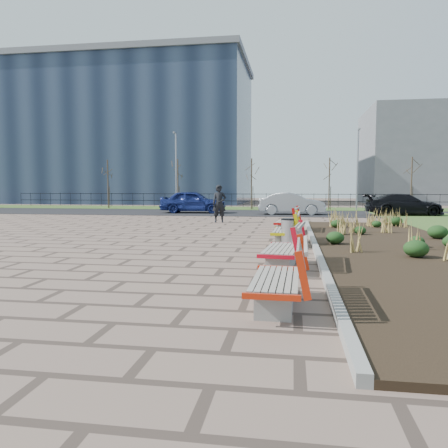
% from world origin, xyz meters
% --- Properties ---
extents(ground, '(120.00, 120.00, 0.00)m').
position_xyz_m(ground, '(0.00, 0.00, 0.00)').
color(ground, '#705A4D').
rests_on(ground, ground).
extents(planting_bed, '(4.50, 18.00, 0.10)m').
position_xyz_m(planting_bed, '(6.25, 5.00, 0.05)').
color(planting_bed, black).
rests_on(planting_bed, ground).
extents(planting_curb, '(0.16, 18.00, 0.15)m').
position_xyz_m(planting_curb, '(3.92, 5.00, 0.07)').
color(planting_curb, gray).
rests_on(planting_curb, ground).
extents(grass_verge_far, '(80.00, 5.00, 0.04)m').
position_xyz_m(grass_verge_far, '(0.00, 28.00, 0.02)').
color(grass_verge_far, '#33511E').
rests_on(grass_verge_far, ground).
extents(road, '(80.00, 7.00, 0.02)m').
position_xyz_m(road, '(0.00, 22.00, 0.01)').
color(road, black).
rests_on(road, ground).
extents(bench_a, '(0.95, 2.12, 1.00)m').
position_xyz_m(bench_a, '(3.00, -1.35, 0.50)').
color(bench_a, red).
rests_on(bench_a, ground).
extents(bench_b, '(1.09, 2.17, 1.00)m').
position_xyz_m(bench_b, '(3.00, 1.92, 0.50)').
color(bench_b, red).
rests_on(bench_b, ground).
extents(bench_c, '(0.96, 2.13, 1.00)m').
position_xyz_m(bench_c, '(3.00, 6.15, 0.50)').
color(bench_c, '#CDC00A').
rests_on(bench_c, ground).
extents(bench_d, '(1.08, 2.17, 1.00)m').
position_xyz_m(bench_d, '(3.00, 9.78, 0.50)').
color(bench_d, '#A60C0B').
rests_on(bench_d, ground).
extents(litter_bin, '(0.49, 0.49, 0.87)m').
position_xyz_m(litter_bin, '(3.14, 5.31, 0.44)').
color(litter_bin, '#B2B2B7').
rests_on(litter_bin, ground).
extents(pedestrian, '(0.78, 0.58, 1.93)m').
position_xyz_m(pedestrian, '(-0.48, 14.05, 0.96)').
color(pedestrian, black).
rests_on(pedestrian, ground).
extents(car_blue, '(4.60, 2.03, 1.54)m').
position_xyz_m(car_blue, '(-3.58, 21.46, 0.79)').
color(car_blue, navy).
rests_on(car_blue, road).
extents(car_silver, '(4.38, 1.73, 1.42)m').
position_xyz_m(car_silver, '(3.17, 20.82, 0.73)').
color(car_silver, '#A0A3A7').
rests_on(car_silver, road).
extents(car_black, '(4.88, 2.39, 1.37)m').
position_xyz_m(car_black, '(10.17, 20.83, 0.70)').
color(car_black, black).
rests_on(car_black, road).
extents(tree_a, '(1.40, 1.40, 4.00)m').
position_xyz_m(tree_a, '(-12.00, 26.50, 2.04)').
color(tree_a, '#4C3D2D').
rests_on(tree_a, grass_verge_far).
extents(tree_b, '(1.40, 1.40, 4.00)m').
position_xyz_m(tree_b, '(-6.00, 26.50, 2.04)').
color(tree_b, '#4C3D2D').
rests_on(tree_b, grass_verge_far).
extents(tree_c, '(1.40, 1.40, 4.00)m').
position_xyz_m(tree_c, '(0.00, 26.50, 2.04)').
color(tree_c, '#4C3D2D').
rests_on(tree_c, grass_verge_far).
extents(tree_d, '(1.40, 1.40, 4.00)m').
position_xyz_m(tree_d, '(6.00, 26.50, 2.04)').
color(tree_d, '#4C3D2D').
rests_on(tree_d, grass_verge_far).
extents(tree_e, '(1.40, 1.40, 4.00)m').
position_xyz_m(tree_e, '(12.00, 26.50, 2.04)').
color(tree_e, '#4C3D2D').
rests_on(tree_e, grass_verge_far).
extents(lamp_west, '(0.24, 0.60, 6.00)m').
position_xyz_m(lamp_west, '(-6.00, 26.00, 3.04)').
color(lamp_west, gray).
rests_on(lamp_west, grass_verge_far).
extents(lamp_east, '(0.24, 0.60, 6.00)m').
position_xyz_m(lamp_east, '(8.00, 26.00, 3.04)').
color(lamp_east, gray).
rests_on(lamp_east, grass_verge_far).
extents(railing_fence, '(44.00, 0.10, 1.20)m').
position_xyz_m(railing_fence, '(0.00, 29.50, 0.64)').
color(railing_fence, black).
rests_on(railing_fence, grass_verge_far).
extents(building_glass, '(40.00, 14.00, 15.00)m').
position_xyz_m(building_glass, '(-22.00, 40.00, 7.50)').
color(building_glass, '#192338').
rests_on(building_glass, ground).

